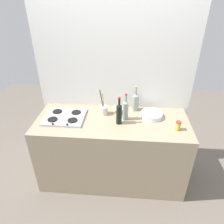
{
  "coord_description": "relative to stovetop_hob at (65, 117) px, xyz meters",
  "views": [
    {
      "loc": [
        0.16,
        -2.02,
        2.22
      ],
      "look_at": [
        0.0,
        0.0,
        1.02
      ],
      "focal_mm": 33.14,
      "sensor_mm": 36.0,
      "label": 1
    }
  ],
  "objects": [
    {
      "name": "wine_bottle_mid_left",
      "position": [
        0.72,
        0.03,
        0.11
      ],
      "size": [
        0.07,
        0.07,
        0.33
      ],
      "color": "gray",
      "rests_on": "counter_block"
    },
    {
      "name": "counter_block",
      "position": [
        0.57,
        -0.02,
        -0.46
      ],
      "size": [
        1.8,
        0.7,
        0.9
      ],
      "primitive_type": "cube",
      "color": "tan",
      "rests_on": "ground"
    },
    {
      "name": "plate_stack",
      "position": [
        1.03,
        0.11,
        0.01
      ],
      "size": [
        0.26,
        0.26,
        0.05
      ],
      "color": "white",
      "rests_on": "counter_block"
    },
    {
      "name": "stovetop_hob",
      "position": [
        0.0,
        0.0,
        0.0
      ],
      "size": [
        0.47,
        0.4,
        0.04
      ],
      "color": "#B2B2B7",
      "rests_on": "counter_block"
    },
    {
      "name": "wine_bottle_mid_right",
      "position": [
        0.84,
        0.26,
        0.11
      ],
      "size": [
        0.08,
        0.08,
        0.33
      ],
      "color": "gray",
      "rests_on": "counter_block"
    },
    {
      "name": "wine_bottle_leftmost",
      "position": [
        0.65,
        -0.06,
        0.12
      ],
      "size": [
        0.06,
        0.06,
        0.33
      ],
      "color": "black",
      "rests_on": "counter_block"
    },
    {
      "name": "condiment_jar_front",
      "position": [
        1.3,
        -0.14,
        0.04
      ],
      "size": [
        0.06,
        0.06,
        0.1
      ],
      "color": "gold",
      "rests_on": "counter_block"
    },
    {
      "name": "mixing_bowl",
      "position": [
        0.62,
        0.17,
        0.02
      ],
      "size": [
        0.15,
        0.15,
        0.06
      ],
      "color": "beige",
      "rests_on": "counter_block"
    },
    {
      "name": "utensil_crock",
      "position": [
        0.45,
        0.13,
        0.04
      ],
      "size": [
        0.1,
        0.1,
        0.31
      ],
      "color": "silver",
      "rests_on": "counter_block"
    },
    {
      "name": "ground_plane",
      "position": [
        0.57,
        -0.02,
        -0.91
      ],
      "size": [
        6.0,
        6.0,
        0.0
      ],
      "primitive_type": "plane",
      "color": "#6B6056",
      "rests_on": "ground"
    },
    {
      "name": "backsplash_panel",
      "position": [
        0.57,
        0.36,
        0.22
      ],
      "size": [
        1.9,
        0.06,
        2.27
      ],
      "primitive_type": "cube",
      "color": "white",
      "rests_on": "ground"
    }
  ]
}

